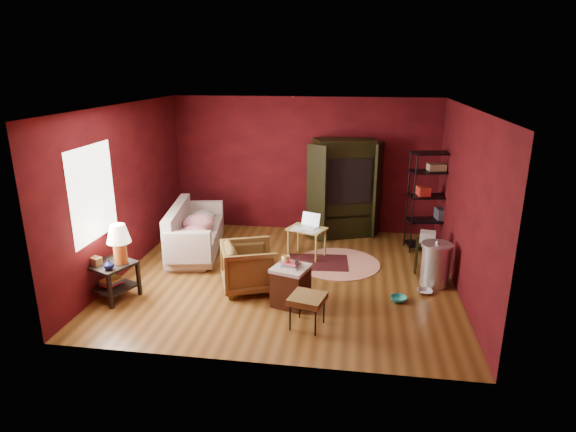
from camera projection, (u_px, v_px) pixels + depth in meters
name	position (u px, v px, depth m)	size (l,w,h in m)	color
room	(284.00, 196.00, 7.68)	(5.54, 5.04, 2.84)	brown
sofa	(193.00, 235.00, 9.01)	(1.87, 0.55, 0.73)	#AD9C95
armchair	(249.00, 264.00, 7.53)	(0.81, 0.75, 0.83)	black
pet_bowl_steel	(425.00, 286.00, 7.46)	(0.23, 0.06, 0.23)	silver
pet_bowl_turquoise	(399.00, 294.00, 7.20)	(0.25, 0.08, 0.25)	teal
vase	(109.00, 265.00, 6.97)	(0.15, 0.16, 0.15)	#0D1143
mug	(286.00, 258.00, 6.95)	(0.12, 0.10, 0.12)	#EFD475
side_table	(115.00, 254.00, 7.18)	(0.77, 0.77, 1.17)	black
sofa_cushions	(193.00, 233.00, 8.93)	(1.14, 2.14, 0.85)	#AD9C95
hamper	(291.00, 285.00, 7.06)	(0.62, 0.62, 0.69)	#411C0F
footstool	(307.00, 300.00, 6.43)	(0.54, 0.54, 0.46)	black
rug_round	(338.00, 263.00, 8.61)	(1.76, 1.76, 0.01)	beige
rug_oriental	(316.00, 262.00, 8.63)	(1.20, 0.85, 0.01)	#4D1418
laptop_desk	(307.00, 231.00, 8.78)	(0.78, 0.68, 0.81)	tan
tv_armoire	(344.00, 186.00, 9.77)	(1.49, 1.14, 2.01)	black
wire_shelving	(434.00, 197.00, 9.02)	(0.99, 0.58, 1.89)	black
small_stand	(427.00, 242.00, 8.13)	(0.42, 0.42, 0.72)	black
trash_can	(435.00, 264.00, 7.67)	(0.60, 0.60, 0.77)	silver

